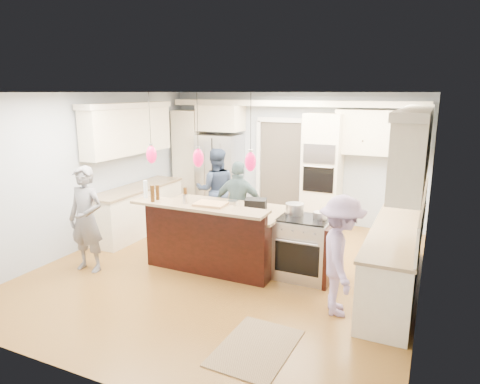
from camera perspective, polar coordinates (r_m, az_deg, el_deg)
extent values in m
plane|color=#A9732E|center=(6.87, -1.24, -9.99)|extent=(6.00, 6.00, 0.00)
cube|color=#B2BCC6|center=(9.20, 6.94, 4.65)|extent=(5.50, 0.04, 2.70)
cube|color=#B2BCC6|center=(4.08, -20.24, -7.06)|extent=(5.50, 0.04, 2.70)
cube|color=#B2BCC6|center=(8.03, -19.24, 2.75)|extent=(0.04, 6.00, 2.70)
cube|color=#B2BCC6|center=(5.83, 23.79, -1.39)|extent=(0.04, 6.00, 2.70)
cube|color=white|center=(6.31, -1.37, 13.15)|extent=(5.50, 6.00, 0.04)
cube|color=#B7B7BC|center=(9.54, -2.70, 2.29)|extent=(0.90, 0.70, 1.80)
cube|color=#FAF0CB|center=(8.72, 10.93, 2.70)|extent=(0.72, 0.64, 2.30)
cube|color=black|center=(8.35, 10.51, 5.03)|extent=(0.60, 0.02, 0.35)
cube|color=black|center=(8.43, 10.36, 1.67)|extent=(0.60, 0.02, 0.50)
cylinder|color=#B7B7BC|center=(8.35, 10.37, 3.31)|extent=(0.55, 0.02, 0.02)
cube|color=#FAF0CB|center=(9.94, -6.67, 4.12)|extent=(0.60, 0.58, 2.30)
cube|color=#FAF0CB|center=(9.44, -2.61, 9.83)|extent=(0.95, 0.58, 0.55)
cube|color=#FAF0CB|center=(8.58, 18.28, 7.50)|extent=(1.70, 0.35, 0.85)
cube|color=beige|center=(8.92, 6.74, 11.67)|extent=(5.30, 0.38, 0.12)
cube|color=#4C443A|center=(9.32, 5.41, 2.92)|extent=(0.90, 0.06, 2.10)
cube|color=white|center=(9.15, 5.47, 9.55)|extent=(1.04, 0.06, 0.10)
cube|color=#FAF0CB|center=(6.40, 19.94, -8.37)|extent=(0.60, 3.00, 0.88)
cube|color=tan|center=(6.25, 20.27, -4.44)|extent=(0.64, 3.05, 0.04)
cube|color=#FAF0CB|center=(6.02, 22.23, 5.30)|extent=(0.35, 3.00, 0.85)
cube|color=beige|center=(5.98, 22.54, 9.86)|extent=(0.37, 3.10, 0.10)
cube|color=#FAF0CB|center=(8.59, -13.42, -2.45)|extent=(0.60, 2.20, 0.88)
cube|color=tan|center=(8.48, -13.58, 0.54)|extent=(0.64, 2.25, 0.04)
cube|color=#FAF0CB|center=(8.39, -14.63, 7.83)|extent=(0.35, 2.20, 0.85)
cube|color=beige|center=(8.36, -14.77, 11.10)|extent=(0.37, 2.30, 0.10)
cube|color=black|center=(6.94, -2.58, -5.86)|extent=(2.00, 1.00, 0.88)
cube|color=tan|center=(6.80, -2.62, -2.20)|extent=(2.10, 1.10, 0.04)
cube|color=black|center=(6.44, -4.88, -6.49)|extent=(2.00, 0.12, 1.08)
cube|color=tan|center=(6.16, -5.63, -1.97)|extent=(2.10, 0.42, 0.04)
cube|color=black|center=(6.63, 2.12, -1.66)|extent=(0.37, 0.33, 0.17)
cube|color=#B7B7BC|center=(6.46, 8.47, -7.40)|extent=(0.76, 0.66, 0.90)
cube|color=black|center=(6.17, 7.56, -8.85)|extent=(0.65, 0.01, 0.45)
cube|color=black|center=(6.31, 8.61, -3.48)|extent=(0.72, 0.59, 0.02)
cube|color=black|center=(6.37, 12.03, -7.95)|extent=(0.06, 0.71, 0.88)
cylinder|color=black|center=(6.43, -11.95, 9.53)|extent=(0.01, 0.01, 0.75)
ellipsoid|color=#D40C43|center=(6.49, -11.73, 4.90)|extent=(0.15, 0.15, 0.26)
cylinder|color=black|center=(5.99, -5.70, 9.50)|extent=(0.01, 0.01, 0.75)
ellipsoid|color=#D40C43|center=(6.05, -5.59, 4.53)|extent=(0.15, 0.15, 0.26)
cylinder|color=black|center=(5.63, 1.44, 9.32)|extent=(0.01, 0.01, 0.75)
ellipsoid|color=#D40C43|center=(5.69, 1.41, 4.04)|extent=(0.15, 0.15, 0.26)
imported|color=slate|center=(6.92, -19.82, -3.44)|extent=(0.62, 0.42, 1.64)
imported|color=#2A3751|center=(8.45, -3.23, 0.30)|extent=(0.99, 0.92, 1.64)
imported|color=#476163|center=(7.44, -0.17, -1.81)|extent=(0.96, 0.51, 1.55)
imported|color=#A388B7|center=(5.42, 13.29, -8.27)|extent=(0.82, 1.10, 1.51)
cube|color=#8F764E|center=(4.93, 2.13, -20.02)|extent=(0.79, 1.12, 0.01)
cylinder|color=silver|center=(6.68, -12.48, 0.35)|extent=(0.07, 0.07, 0.27)
cylinder|color=#40240B|center=(6.54, -10.94, -0.05)|extent=(0.07, 0.07, 0.23)
cylinder|color=#40240B|center=(6.43, -11.60, -0.20)|extent=(0.06, 0.06, 0.25)
cylinder|color=#40240B|center=(6.36, -7.31, -0.35)|extent=(0.06, 0.06, 0.21)
cylinder|color=#B7B7BC|center=(6.27, -7.35, -0.94)|extent=(0.09, 0.09, 0.13)
cube|color=tan|center=(6.15, -3.95, -1.61)|extent=(0.46, 0.34, 0.03)
cylinder|color=#B7B7BC|center=(6.46, 7.30, -2.22)|extent=(0.27, 0.27, 0.16)
cylinder|color=#B7B7BC|center=(6.28, 10.65, -3.08)|extent=(0.20, 0.20, 0.10)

